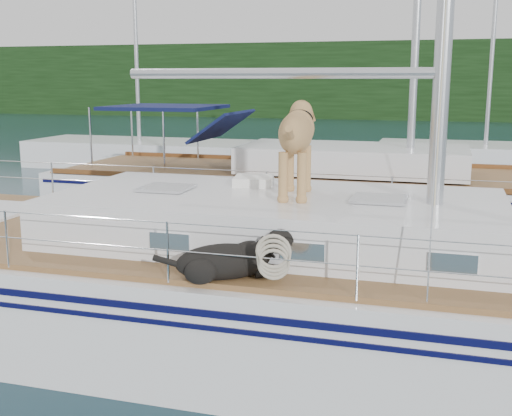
% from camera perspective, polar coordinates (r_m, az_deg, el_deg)
% --- Properties ---
extents(ground, '(120.00, 120.00, 0.00)m').
position_cam_1_polar(ground, '(8.27, -3.79, -11.01)').
color(ground, black).
rests_on(ground, ground).
extents(tree_line, '(90.00, 3.00, 6.00)m').
position_cam_1_polar(tree_line, '(52.23, 13.78, 10.93)').
color(tree_line, black).
rests_on(tree_line, ground).
extents(shore_bank, '(92.00, 1.00, 1.20)m').
position_cam_1_polar(shore_bank, '(53.49, 13.72, 8.36)').
color(shore_bank, '#595147').
rests_on(shore_bank, ground).
extents(main_sailboat, '(12.00, 3.92, 14.01)m').
position_cam_1_polar(main_sailboat, '(7.99, -3.17, -6.56)').
color(main_sailboat, silver).
rests_on(main_sailboat, ground).
extents(neighbor_sailboat, '(11.00, 3.50, 13.30)m').
position_cam_1_polar(neighbor_sailboat, '(14.39, 4.24, 1.28)').
color(neighbor_sailboat, silver).
rests_on(neighbor_sailboat, ground).
extents(bg_boat_west, '(8.00, 3.00, 11.65)m').
position_cam_1_polar(bg_boat_west, '(23.85, -10.28, 4.72)').
color(bg_boat_west, silver).
rests_on(bg_boat_west, ground).
extents(bg_boat_center, '(7.20, 3.00, 11.65)m').
position_cam_1_polar(bg_boat_center, '(23.35, 19.65, 4.11)').
color(bg_boat_center, silver).
rests_on(bg_boat_center, ground).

